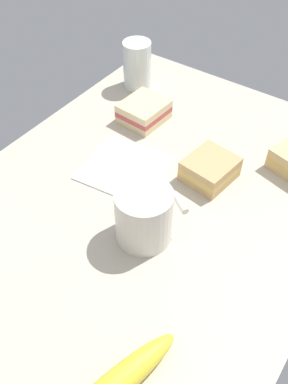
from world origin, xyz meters
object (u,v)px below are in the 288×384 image
(sandwich_side, at_px, (144,111))
(glass_of_milk, at_px, (137,67))
(paper_napkin, at_px, (124,167))
(coffee_mug_milky, at_px, (144,215))
(sandwich_main, at_px, (210,169))

(sandwich_side, relative_size, glass_of_milk, 0.90)
(paper_napkin, bearing_deg, glass_of_milk, -149.08)
(coffee_mug_milky, distance_m, sandwich_main, 0.19)
(sandwich_side, height_order, glass_of_milk, glass_of_milk)
(coffee_mug_milky, relative_size, paper_napkin, 0.78)
(glass_of_milk, relative_size, paper_napkin, 0.74)
(coffee_mug_milky, xyz_separation_m, glass_of_milk, (-0.36, -0.28, -0.00))
(sandwich_main, distance_m, glass_of_milk, 0.35)
(sandwich_side, bearing_deg, sandwich_main, 69.47)
(coffee_mug_milky, relative_size, sandwich_side, 1.17)
(sandwich_main, relative_size, paper_napkin, 0.67)
(paper_napkin, bearing_deg, sandwich_side, -158.46)
(coffee_mug_milky, bearing_deg, sandwich_side, -144.65)
(coffee_mug_milky, xyz_separation_m, sandwich_side, (-0.26, -0.18, -0.03))
(sandwich_main, bearing_deg, sandwich_side, -110.53)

